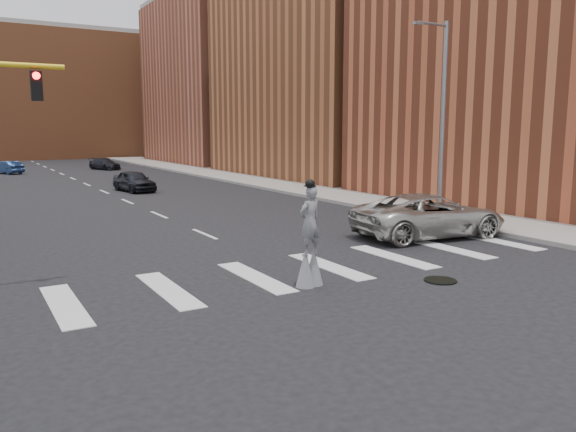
{
  "coord_description": "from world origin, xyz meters",
  "views": [
    {
      "loc": [
        -8.37,
        -12.97,
        4.2
      ],
      "look_at": [
        -0.2,
        0.97,
        1.7
      ],
      "focal_mm": 35.0,
      "sensor_mm": 36.0,
      "label": 1
    }
  ],
  "objects": [
    {
      "name": "ground_plane",
      "position": [
        0.0,
        0.0,
        0.0
      ],
      "size": [
        160.0,
        160.0,
        0.0
      ],
      "primitive_type": "plane",
      "color": "black",
      "rests_on": "ground"
    },
    {
      "name": "sidewalk_right",
      "position": [
        12.5,
        25.0,
        0.09
      ],
      "size": [
        5.0,
        90.0,
        0.18
      ],
      "primitive_type": "cube",
      "color": "gray",
      "rests_on": "ground"
    },
    {
      "name": "manhole",
      "position": [
        3.0,
        -2.0,
        0.02
      ],
      "size": [
        0.9,
        0.9,
        0.04
      ],
      "primitive_type": "cylinder",
      "color": "black",
      "rests_on": "ground"
    },
    {
      "name": "building_near",
      "position": [
        22.0,
        8.0,
        11.0
      ],
      "size": [
        16.0,
        20.0,
        22.0
      ],
      "primitive_type": "cube",
      "color": "#9E462B",
      "rests_on": "ground"
    },
    {
      "name": "building_mid",
      "position": [
        22.0,
        30.0,
        12.0
      ],
      "size": [
        16.0,
        22.0,
        24.0
      ],
      "primitive_type": "cube",
      "color": "#A25933",
      "rests_on": "ground"
    },
    {
      "name": "building_far",
      "position": [
        22.0,
        54.0,
        10.0
      ],
      "size": [
        16.0,
        22.0,
        20.0
      ],
      "primitive_type": "cube",
      "color": "#B15B41",
      "rests_on": "ground"
    },
    {
      "name": "building_backdrop",
      "position": [
        6.0,
        78.0,
        9.0
      ],
      "size": [
        26.0,
        14.0,
        18.0
      ],
      "primitive_type": "cube",
      "color": "#A25933",
      "rests_on": "ground"
    },
    {
      "name": "streetlight",
      "position": [
        10.9,
        6.0,
        4.9
      ],
      "size": [
        2.05,
        0.2,
        9.0
      ],
      "color": "slate",
      "rests_on": "ground"
    },
    {
      "name": "stilt_performer",
      "position": [
        -0.4,
        -0.53,
        1.18
      ],
      "size": [
        0.83,
        0.59,
        2.9
      ],
      "rotation": [
        0.0,
        0.0,
        3.36
      ],
      "color": "#332014",
      "rests_on": "ground"
    },
    {
      "name": "suv_crossing",
      "position": [
        7.42,
        3.0,
        0.86
      ],
      "size": [
        6.47,
        3.58,
        1.71
      ],
      "primitive_type": "imported",
      "rotation": [
        0.0,
        0.0,
        1.45
      ],
      "color": "#B0AEA6",
      "rests_on": "ground"
    },
    {
      "name": "car_near",
      "position": [
        1.85,
        25.27,
        0.72
      ],
      "size": [
        2.3,
        4.41,
        1.43
      ],
      "primitive_type": "imported",
      "rotation": [
        0.0,
        0.0,
        0.15
      ],
      "color": "black",
      "rests_on": "ground"
    },
    {
      "name": "car_mid",
      "position": [
        -4.38,
        46.65,
        0.61
      ],
      "size": [
        2.67,
        3.89,
        1.21
      ],
      "primitive_type": "imported",
      "rotation": [
        0.0,
        0.0,
        3.56
      ],
      "color": "navy",
      "rests_on": "ground"
    },
    {
      "name": "car_far",
      "position": [
        4.85,
        47.8,
        0.59
      ],
      "size": [
        3.0,
        4.4,
        1.18
      ],
      "primitive_type": "imported",
      "rotation": [
        0.0,
        0.0,
        0.36
      ],
      "color": "black",
      "rests_on": "ground"
    }
  ]
}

